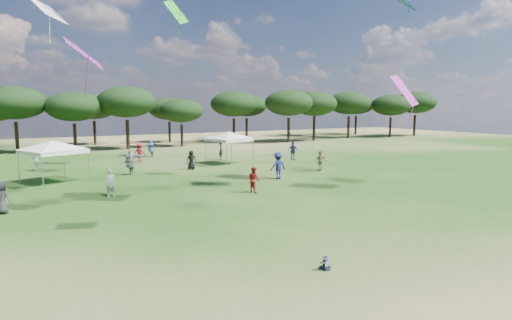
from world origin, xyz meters
The scene contains 6 objects.
ground centered at (0.00, 0.00, 0.00)m, with size 140.00×140.00×0.00m, color #294F17.
tree_line centered at (2.39, 47.41, 5.42)m, with size 108.78×17.63×7.77m.
tent_left centered at (-6.44, 23.43, 2.76)m, with size 6.25×6.25×3.18m.
tent_right centered at (8.05, 26.25, 2.80)m, with size 6.24×6.24×3.23m.
toddler centered at (-0.35, 2.12, 0.21)m, with size 0.32×0.35×0.47m.
festival_crowd centered at (-0.31, 25.10, 0.88)m, with size 29.45×22.52×1.92m.
Camera 1 is at (-8.71, -8.09, 5.15)m, focal length 30.00 mm.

